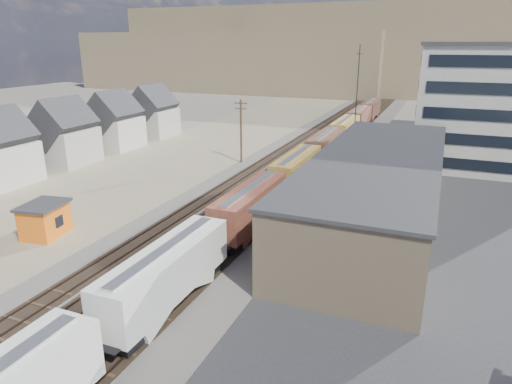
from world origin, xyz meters
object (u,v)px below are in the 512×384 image
at_px(utility_pole_north, 241,130).
at_px(maintenance_shed, 45,219).
at_px(parked_car_blue, 431,160).
at_px(freight_train, 312,156).

height_order(utility_pole_north, maintenance_shed, utility_pole_north).
bearing_deg(parked_car_blue, freight_train, 170.36).
bearing_deg(freight_train, maintenance_shed, -120.14).
xyz_separation_m(maintenance_shed, parked_car_blue, (34.24, 44.01, -0.92)).
relative_size(utility_pole_north, maintenance_shed, 1.94).
bearing_deg(maintenance_shed, freight_train, 59.86).
xyz_separation_m(utility_pole_north, parked_car_blue, (28.18, 10.02, -4.49)).
height_order(utility_pole_north, parked_car_blue, utility_pole_north).
xyz_separation_m(freight_train, parked_car_blue, (15.88, 12.40, -1.98)).
height_order(freight_train, parked_car_blue, freight_train).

